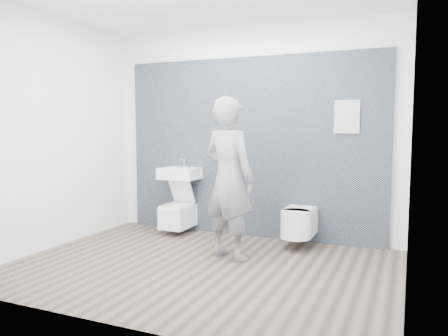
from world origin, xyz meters
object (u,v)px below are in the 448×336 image
at_px(washbasin, 180,173).
at_px(visitor, 229,179).
at_px(toilet_rounded, 298,222).
at_px(toilet_square, 178,215).

bearing_deg(washbasin, visitor, -37.72).
xyz_separation_m(toilet_rounded, visitor, (-0.62, -0.73, 0.59)).
distance_m(washbasin, toilet_square, 0.58).
xyz_separation_m(washbasin, toilet_rounded, (1.71, -0.12, -0.53)).
relative_size(toilet_square, toilet_rounded, 1.06).
distance_m(toilet_square, visitor, 1.50).
height_order(washbasin, toilet_rounded, washbasin).
bearing_deg(toilet_rounded, washbasin, 176.12).
bearing_deg(visitor, toilet_rounded, -112.38).
xyz_separation_m(toilet_square, visitor, (1.09, -0.79, 0.64)).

